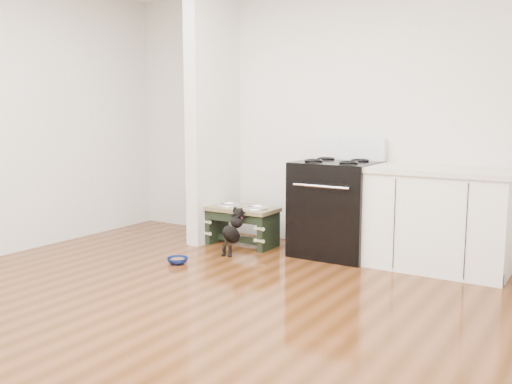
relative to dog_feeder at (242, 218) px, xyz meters
name	(u,v)px	position (x,y,z in m)	size (l,w,h in m)	color
ground	(172,316)	(0.75, -1.99, -0.29)	(5.00, 5.00, 0.00)	#44230C
room_shell	(167,78)	(0.75, -1.99, 1.33)	(5.00, 5.00, 5.00)	silver
partition_wall	(214,116)	(-0.43, 0.11, 1.06)	(0.15, 0.80, 2.70)	silver
oven_range	(336,207)	(1.00, 0.16, 0.19)	(0.76, 0.69, 1.14)	black
cabinet_run	(438,219)	(1.98, 0.18, 0.16)	(1.24, 0.64, 0.91)	white
dog_feeder	(242,218)	(0.00, 0.00, 0.00)	(0.75, 0.40, 0.43)	black
puppy	(234,229)	(0.13, -0.34, -0.04)	(0.13, 0.38, 0.45)	black
floor_bowl	(178,261)	(-0.10, -0.92, -0.26)	(0.24, 0.24, 0.06)	#0C1956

